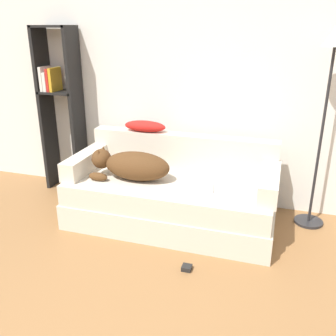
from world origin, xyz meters
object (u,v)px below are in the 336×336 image
object	(u,v)px
dog	(132,165)
bookshelf	(60,102)
throw_pillow	(145,126)
floor_lamp	(330,81)
couch	(171,202)
laptop	(195,187)
power_adapter	(187,268)

from	to	relation	value
dog	bookshelf	distance (m)	1.22
throw_pillow	floor_lamp	xyz separation A→B (m)	(1.59, 0.02, 0.49)
couch	bookshelf	xyz separation A→B (m)	(-1.37, 0.45, 0.75)
couch	throw_pillow	bearing A→B (deg)	136.76
dog	floor_lamp	xyz separation A→B (m)	(1.56, 0.45, 0.74)
laptop	floor_lamp	distance (m)	1.39
bookshelf	floor_lamp	distance (m)	2.61
dog	laptop	size ratio (longest dim) A/B	2.10
dog	throw_pillow	xyz separation A→B (m)	(-0.03, 0.43, 0.25)
couch	power_adapter	xyz separation A→B (m)	(0.33, -0.66, -0.19)
dog	floor_lamp	bearing A→B (deg)	16.00
couch	bookshelf	distance (m)	1.63
throw_pillow	power_adapter	bearing A→B (deg)	-55.33
dog	throw_pillow	world-z (taller)	throw_pillow
throw_pillow	bookshelf	distance (m)	1.01
dog	bookshelf	xyz separation A→B (m)	(-1.03, 0.53, 0.41)
laptop	power_adapter	world-z (taller)	laptop
couch	dog	world-z (taller)	dog
couch	throw_pillow	distance (m)	0.79
couch	power_adapter	size ratio (longest dim) A/B	25.63
throw_pillow	power_adapter	size ratio (longest dim) A/B	5.78
dog	power_adapter	distance (m)	1.04
couch	laptop	xyz separation A→B (m)	(0.24, -0.11, 0.22)
floor_lamp	dog	bearing A→B (deg)	-164.00
power_adapter	bookshelf	bearing A→B (deg)	146.66
throw_pillow	power_adapter	world-z (taller)	throw_pillow
dog	floor_lamp	size ratio (longest dim) A/B	0.43
power_adapter	laptop	bearing A→B (deg)	98.85
throw_pillow	bookshelf	size ratio (longest dim) A/B	0.24
laptop	dog	bearing A→B (deg)	165.39
throw_pillow	couch	bearing A→B (deg)	-43.24
bookshelf	dog	bearing A→B (deg)	-27.22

